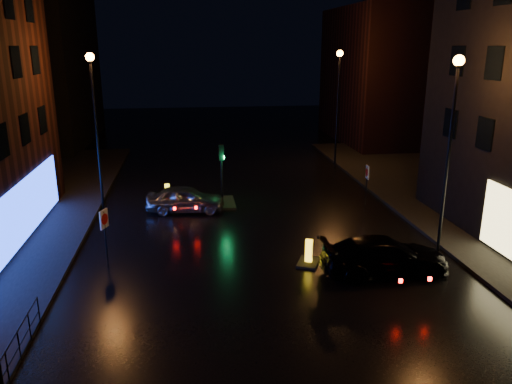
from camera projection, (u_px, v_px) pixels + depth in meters
ground at (293, 340)px, 15.41m from camera, size 120.00×120.00×0.00m
building_far_left at (39, 65)px, 44.57m from camera, size 8.00×16.00×14.00m
building_far_right at (382, 75)px, 46.05m from camera, size 8.00×14.00×12.00m
street_lamp_lfar at (94, 108)px, 26.11m from camera, size 0.44×0.44×8.37m
street_lamp_rnear at (452, 125)px, 20.54m from camera, size 0.44×0.44×8.37m
street_lamp_rfar at (338, 91)px, 35.74m from camera, size 0.44×0.44×8.37m
traffic_signal at (222, 195)px, 28.41m from camera, size 1.40×2.40×3.45m
guard_railing at (6, 360)px, 13.21m from camera, size 0.05×6.04×1.00m
silver_hatchback at (185, 199)px, 27.05m from camera, size 4.32×2.06×1.43m
dark_sedan at (385, 256)px, 19.68m from camera, size 5.09×2.08×1.48m
bollard_near at (309, 258)px, 20.70m from camera, size 1.24×1.44×1.06m
bollard_far at (168, 197)px, 29.18m from camera, size 0.97×1.25×0.97m
road_sign_left at (104, 224)px, 20.23m from camera, size 0.26×0.55×2.37m
road_sign_right at (367, 176)px, 27.93m from camera, size 0.11×0.55×2.28m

